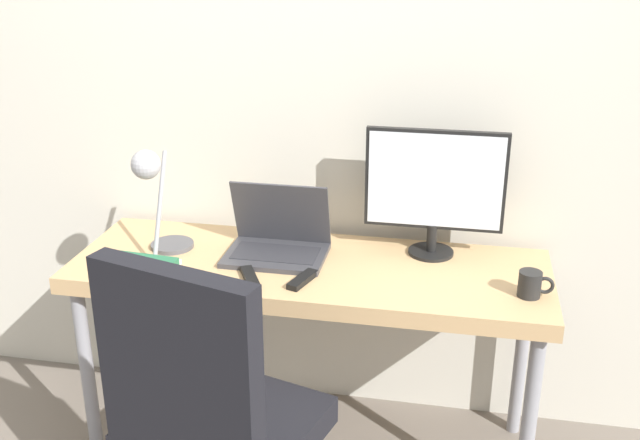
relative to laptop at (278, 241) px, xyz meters
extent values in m
cube|color=beige|center=(0.13, 0.30, 0.48)|extent=(8.00, 0.05, 2.60)
cube|color=tan|center=(0.13, -0.05, -0.08)|extent=(1.68, 0.57, 0.06)
cylinder|color=gray|center=(-0.65, -0.28, -0.46)|extent=(0.05, 0.05, 0.70)
cylinder|color=gray|center=(0.91, -0.28, -0.46)|extent=(0.05, 0.05, 0.70)
cylinder|color=gray|center=(-0.65, 0.17, -0.46)|extent=(0.05, 0.05, 0.70)
cylinder|color=gray|center=(0.91, 0.17, -0.46)|extent=(0.05, 0.05, 0.70)
cube|color=#38383D|center=(0.00, -0.03, -0.04)|extent=(0.36, 0.26, 0.02)
cube|color=#2D2D33|center=(0.00, -0.03, -0.03)|extent=(0.30, 0.15, 0.00)
cube|color=#38383D|center=(0.00, 0.06, 0.09)|extent=(0.36, 0.09, 0.24)
cube|color=silver|center=(0.00, 0.06, 0.09)|extent=(0.32, 0.07, 0.21)
cylinder|color=black|center=(0.54, 0.12, -0.05)|extent=(0.16, 0.16, 0.01)
cylinder|color=black|center=(0.54, 0.12, 0.01)|extent=(0.04, 0.04, 0.10)
cube|color=black|center=(0.54, 0.12, 0.23)|extent=(0.49, 0.02, 0.36)
cube|color=silver|center=(0.54, 0.11, 0.23)|extent=(0.47, 0.00, 0.34)
cylinder|color=#4C4C51|center=(-0.40, -0.01, -0.05)|extent=(0.16, 0.16, 0.02)
cylinder|color=#99999E|center=(-0.40, -0.09, 0.14)|extent=(0.02, 0.18, 0.36)
sphere|color=#B2B2B7|center=(-0.40, -0.18, 0.32)|extent=(0.10, 0.10, 0.10)
cube|color=black|center=(0.00, -0.65, -0.33)|extent=(0.62, 0.59, 0.09)
cube|color=black|center=(-0.05, -0.84, -0.01)|extent=(0.48, 0.20, 0.56)
cube|color=silver|center=(-0.42, -0.24, -0.04)|extent=(0.21, 0.19, 0.02)
cube|color=#286B47|center=(-0.42, -0.23, -0.02)|extent=(0.24, 0.14, 0.02)
cube|color=black|center=(-0.04, -0.23, -0.04)|extent=(0.11, 0.16, 0.02)
cube|color=black|center=(0.14, -0.20, -0.04)|extent=(0.08, 0.15, 0.02)
cylinder|color=black|center=(0.87, -0.16, -0.01)|extent=(0.07, 0.07, 0.09)
torus|color=black|center=(0.92, -0.16, -0.01)|extent=(0.06, 0.01, 0.06)
camera|label=1|loc=(0.63, -2.39, 1.06)|focal=42.00mm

